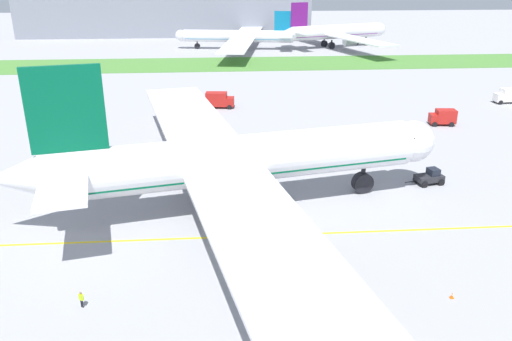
% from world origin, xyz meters
% --- Properties ---
extents(ground_plane, '(600.00, 600.00, 0.00)m').
position_xyz_m(ground_plane, '(0.00, 0.00, 0.00)').
color(ground_plane, '#9E9EA3').
rests_on(ground_plane, ground).
extents(apron_taxi_line, '(280.00, 0.36, 0.01)m').
position_xyz_m(apron_taxi_line, '(0.00, -2.49, 0.00)').
color(apron_taxi_line, yellow).
rests_on(apron_taxi_line, ground).
extents(grass_median_strip, '(320.00, 24.00, 0.10)m').
position_xyz_m(grass_median_strip, '(0.00, 103.97, 0.05)').
color(grass_median_strip, '#4C8438').
rests_on(grass_median_strip, ground).
extents(airliner_foreground, '(52.73, 84.04, 18.21)m').
position_xyz_m(airliner_foreground, '(-6.08, 4.52, 6.18)').
color(airliner_foreground, white).
rests_on(airliner_foreground, ground).
extents(pushback_tug, '(5.55, 3.01, 2.14)m').
position_xyz_m(pushback_tug, '(20.65, 10.23, 0.97)').
color(pushback_tug, '#26262B').
rests_on(pushback_tug, ground).
extents(ground_crew_wingwalker_port, '(0.46, 0.44, 1.55)m').
position_xyz_m(ground_crew_wingwalker_port, '(-19.75, -13.93, 0.94)').
color(ground_crew_wingwalker_port, black).
rests_on(ground_crew_wingwalker_port, ground).
extents(ground_crew_marshaller_front, '(0.38, 0.56, 1.68)m').
position_xyz_m(ground_crew_marshaller_front, '(-4.48, 6.22, 1.02)').
color(ground_crew_marshaller_front, black).
rests_on(ground_crew_marshaller_front, ground).
extents(ground_crew_wingwalker_starboard, '(0.58, 0.31, 1.67)m').
position_xyz_m(ground_crew_wingwalker_starboard, '(-4.53, 9.07, 1.02)').
color(ground_crew_wingwalker_starboard, black).
rests_on(ground_crew_wingwalker_starboard, ground).
extents(traffic_cone_port_wing, '(0.36, 0.36, 0.58)m').
position_xyz_m(traffic_cone_port_wing, '(12.61, -15.09, 0.28)').
color(traffic_cone_port_wing, '#F2590C').
rests_on(traffic_cone_port_wing, ground).
extents(service_truck_baggage_loader, '(4.79, 2.97, 2.90)m').
position_xyz_m(service_truck_baggage_loader, '(33.84, 36.97, 1.55)').
color(service_truck_baggage_loader, '#B21E19').
rests_on(service_truck_baggage_loader, ground).
extents(service_truck_fuel_bowser, '(5.34, 2.72, 3.15)m').
position_xyz_m(service_truck_fuel_bowser, '(54.42, 51.91, 1.66)').
color(service_truck_fuel_bowser, white).
rests_on(service_truck_fuel_bowser, ground).
extents(service_truck_catering_van, '(5.99, 3.17, 3.24)m').
position_xyz_m(service_truck_catering_van, '(-7.27, 52.63, 1.71)').
color(service_truck_catering_van, '#B21E19').
rests_on(service_truck_catering_van, ground).
extents(parked_airliner_far_left, '(45.47, 74.00, 13.19)m').
position_xyz_m(parked_airliner_far_left, '(1.06, 133.37, 4.48)').
color(parked_airliner_far_left, white).
rests_on(parked_airliner_far_left, ground).
extents(parked_airliner_far_centre, '(42.33, 67.19, 15.95)m').
position_xyz_m(parked_airliner_far_centre, '(34.79, 135.36, 5.41)').
color(parked_airliner_far_centre, white).
rests_on(parked_airliner_far_centre, ground).
extents(terminal_building, '(120.08, 20.00, 18.00)m').
position_xyz_m(terminal_building, '(-27.94, 176.14, 9.00)').
color(terminal_building, gray).
rests_on(terminal_building, ground).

